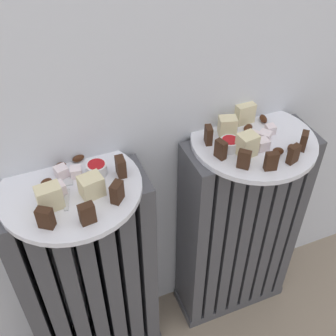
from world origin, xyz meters
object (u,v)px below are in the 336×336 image
at_px(radiator_right, 238,233).
at_px(fork, 67,191).
at_px(jam_bowl_left, 97,168).
at_px(radiator_left, 90,281).
at_px(plate_right, 253,141).
at_px(jam_bowl_right, 230,144).
at_px(plate_left, 71,189).

height_order(radiator_right, fork, fork).
height_order(radiator_right, jam_bowl_left, jam_bowl_left).
distance_m(radiator_left, radiator_right, 0.42).
bearing_deg(radiator_left, jam_bowl_left, 16.09).
bearing_deg(jam_bowl_left, plate_right, -2.79).
relative_size(radiator_left, jam_bowl_left, 14.62).
distance_m(radiator_left, jam_bowl_left, 0.34).
xyz_separation_m(plate_right, jam_bowl_right, (-0.07, -0.01, 0.02)).
relative_size(plate_left, jam_bowl_left, 6.74).
relative_size(radiator_left, fork, 6.73).
height_order(radiator_left, radiator_right, same).
xyz_separation_m(radiator_left, fork, (-0.01, -0.01, 0.33)).
xyz_separation_m(plate_left, jam_bowl_left, (0.06, 0.02, 0.02)).
height_order(plate_left, jam_bowl_left, jam_bowl_left).
bearing_deg(radiator_left, jam_bowl_right, -2.02).
bearing_deg(jam_bowl_right, radiator_right, 10.00).
distance_m(radiator_right, jam_bowl_left, 0.49).
xyz_separation_m(radiator_right, jam_bowl_left, (-0.36, 0.02, 0.34)).
relative_size(radiator_left, plate_left, 2.17).
height_order(plate_right, jam_bowl_left, jam_bowl_left).
xyz_separation_m(plate_left, jam_bowl_right, (0.35, -0.01, 0.02)).
bearing_deg(radiator_right, jam_bowl_left, 177.21).
height_order(radiator_right, plate_left, plate_left).
bearing_deg(jam_bowl_left, jam_bowl_right, -5.89).
relative_size(jam_bowl_left, fork, 0.46).
height_order(radiator_left, fork, fork).
distance_m(radiator_right, plate_left, 0.52).
relative_size(radiator_right, plate_left, 2.17).
bearing_deg(radiator_left, plate_left, 0.00).
distance_m(plate_right, jam_bowl_right, 0.07).
bearing_deg(plate_left, radiator_right, -0.00).
distance_m(jam_bowl_right, fork, 0.35).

